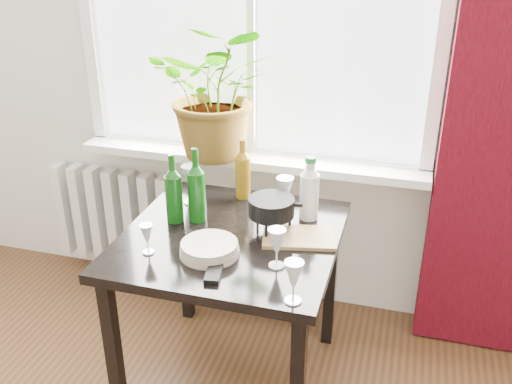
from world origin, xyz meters
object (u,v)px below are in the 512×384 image
(wine_bottle_right, at_px, (196,185))
(wineglass_far_right, at_px, (294,282))
(wine_bottle_left, at_px, (173,188))
(cutting_board, at_px, (299,237))
(potted_plant, at_px, (218,91))
(wineglass_back_left, at_px, (191,184))
(tv_remote, at_px, (215,269))
(wineglass_back_center, at_px, (285,196))
(table, at_px, (231,254))
(cleaning_bottle, at_px, (310,188))
(wineglass_front_right, at_px, (277,248))
(radiator, at_px, (123,216))
(fondue_pot, at_px, (271,215))
(bottle_amber, at_px, (243,168))
(plate_stack, at_px, (210,249))
(wineglass_front_left, at_px, (147,239))

(wine_bottle_right, xyz_separation_m, wineglass_far_right, (0.51, -0.45, -0.08))
(wine_bottle_left, distance_m, cutting_board, 0.55)
(potted_plant, height_order, wineglass_far_right, potted_plant)
(wineglass_back_left, height_order, tv_remote, wineglass_back_left)
(wineglass_back_left, bearing_deg, wineglass_back_center, 0.65)
(table, bearing_deg, cleaning_bottle, 39.99)
(table, relative_size, wineglass_front_right, 5.47)
(radiator, height_order, fondue_pot, fondue_pot)
(cleaning_bottle, bearing_deg, fondue_pot, -129.50)
(wineglass_far_right, distance_m, fondue_pot, 0.48)
(wineglass_back_left, bearing_deg, bottle_amber, 30.67)
(table, height_order, plate_stack, plate_stack)
(potted_plant, bearing_deg, fondue_pot, -50.99)
(wineglass_front_right, xyz_separation_m, wineglass_far_right, (0.10, -0.19, 0.00))
(bottle_amber, relative_size, wineglass_back_left, 1.55)
(bottle_amber, bearing_deg, wine_bottle_left, -124.60)
(wineglass_far_right, height_order, tv_remote, wineglass_far_right)
(wine_bottle_right, relative_size, cutting_board, 1.13)
(wine_bottle_right, height_order, plate_stack, wine_bottle_right)
(wine_bottle_left, relative_size, cutting_board, 1.05)
(wine_bottle_right, relative_size, wineglass_back_center, 1.83)
(table, distance_m, fondue_pot, 0.23)
(table, bearing_deg, plate_stack, -99.57)
(wine_bottle_left, distance_m, tv_remote, 0.45)
(table, distance_m, bottle_amber, 0.42)
(cutting_board, bearing_deg, tv_remote, -127.79)
(wine_bottle_left, relative_size, wineglass_far_right, 1.91)
(table, relative_size, cleaning_bottle, 3.06)
(radiator, distance_m, wineglass_back_center, 1.18)
(potted_plant, xyz_separation_m, wineglass_back_center, (0.40, -0.32, -0.34))
(wineglass_back_left, xyz_separation_m, wineglass_front_left, (0.00, -0.44, -0.03))
(wine_bottle_right, xyz_separation_m, wineglass_back_center, (0.34, 0.15, -0.07))
(potted_plant, relative_size, wineglass_far_right, 4.09)
(wineglass_back_center, bearing_deg, radiator, 158.50)
(wine_bottle_right, xyz_separation_m, bottle_amber, (0.12, 0.26, -0.02))
(bottle_amber, relative_size, tv_remote, 1.57)
(table, distance_m, wine_bottle_left, 0.36)
(cutting_board, bearing_deg, wineglass_front_right, -99.51)
(cleaning_bottle, xyz_separation_m, wineglass_far_right, (0.07, -0.59, -0.06))
(table, xyz_separation_m, wineglass_back_left, (-0.26, 0.23, 0.18))
(radiator, relative_size, fondue_pot, 3.78)
(radiator, relative_size, wineglass_front_left, 6.60)
(potted_plant, distance_m, wineglass_back_center, 0.61)
(wineglass_front_right, distance_m, fondue_pot, 0.27)
(bottle_amber, relative_size, wineglass_front_right, 1.81)
(radiator, distance_m, table, 1.09)
(wineglass_far_right, xyz_separation_m, wineglass_back_center, (-0.17, 0.60, 0.01))
(radiator, xyz_separation_m, cleaning_bottle, (1.12, -0.40, 0.50))
(wineglass_front_right, bearing_deg, potted_plant, 122.86)
(table, distance_m, wineglass_back_left, 0.39)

